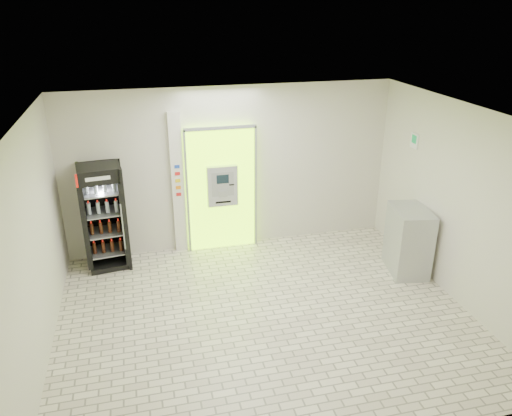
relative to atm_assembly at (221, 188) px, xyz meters
name	(u,v)px	position (x,y,z in m)	size (l,w,h in m)	color
ground	(265,316)	(0.20, -2.41, -1.17)	(6.00, 6.00, 0.00)	beige
room_shell	(266,202)	(0.20, -2.41, 0.67)	(6.00, 6.00, 6.00)	beige
atm_assembly	(221,188)	(0.00, 0.00, 0.00)	(1.30, 0.24, 2.33)	#9BFA0A
pillar	(178,184)	(-0.78, 0.04, 0.13)	(0.22, 0.11, 2.60)	silver
beverage_cooler	(105,219)	(-2.08, -0.22, -0.29)	(0.76, 0.71, 1.84)	black
steel_cabinet	(408,241)	(2.90, -1.67, -0.60)	(0.73, 0.95, 1.15)	#AAADB2
exit_sign	(414,141)	(3.19, -1.01, 0.95)	(0.02, 0.22, 0.26)	white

